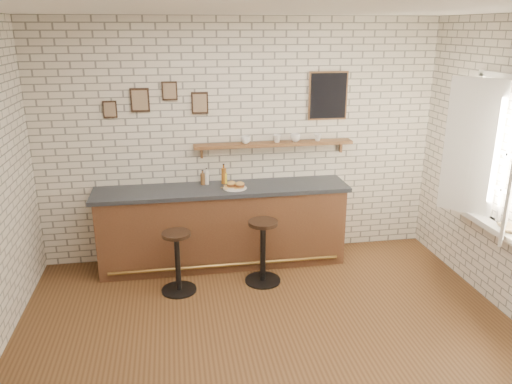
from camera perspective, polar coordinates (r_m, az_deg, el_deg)
ground at (r=5.04m, az=1.79°, el=-16.28°), size 5.00×5.00×0.00m
bar_counter at (r=6.25m, az=-3.81°, el=-3.87°), size 3.10×0.65×1.01m
sandwich_plate at (r=6.03m, az=-2.43°, el=0.46°), size 0.28×0.28×0.01m
ciabatta_sandwich at (r=6.02m, az=-2.35°, el=0.85°), size 0.22×0.15×0.07m
potato_chips at (r=6.03m, az=-2.71°, el=0.52°), size 0.25×0.19×0.00m
bitters_bottle_brown at (r=6.20m, az=-6.11°, el=1.52°), size 0.06×0.06×0.19m
bitters_bottle_white at (r=6.20m, az=-5.65°, el=1.63°), size 0.05×0.05×0.21m
bitters_bottle_amber at (r=6.21m, az=-3.70°, el=1.89°), size 0.06×0.06×0.25m
condiment_bottle_yellow at (r=6.22m, az=-3.57°, el=1.63°), size 0.05×0.05×0.17m
bar_stool_left at (r=5.70m, az=-8.95°, el=-7.69°), size 0.40×0.40×0.72m
bar_stool_right at (r=5.83m, az=0.80°, el=-6.60°), size 0.42×0.42×0.76m
wall_shelf at (r=6.25m, az=2.07°, el=5.50°), size 2.00×0.18×0.18m
shelf_cup_a at (r=6.17m, az=-1.19°, el=5.99°), size 0.17×0.17×0.09m
shelf_cup_b at (r=6.24m, az=2.43°, el=6.13°), size 0.15×0.15×0.10m
shelf_cup_c at (r=6.30m, az=4.53°, el=6.20°), size 0.15×0.15×0.10m
shelf_cup_d at (r=6.37m, az=7.07°, el=6.22°), size 0.11×0.11×0.09m
back_wall_decor at (r=6.20m, az=0.37°, el=10.73°), size 2.96×0.02×0.56m
window_sill at (r=5.79m, az=25.27°, el=-3.36°), size 0.20×1.35×0.06m
casement_window at (r=5.55m, az=25.95°, el=3.83°), size 0.40×1.30×1.56m
book_lower at (r=5.63m, az=26.14°, el=-3.62°), size 0.23×0.27×0.02m
book_upper at (r=5.60m, az=26.32°, el=-3.52°), size 0.28×0.30×0.02m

